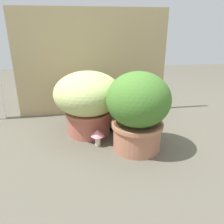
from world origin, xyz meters
name	(u,v)px	position (x,y,z in m)	size (l,w,h in m)	color
ground_plane	(102,140)	(0.00, 0.00, 0.00)	(6.00, 6.00, 0.00)	#575346
cardboard_backdrop	(92,64)	(-0.02, 0.54, 0.44)	(1.28, 0.03, 0.88)	tan
grass_planter	(88,99)	(-0.08, 0.13, 0.26)	(0.47, 0.47, 0.45)	#B05D4C
leafy_planter	(138,109)	(0.21, -0.14, 0.27)	(0.39, 0.39, 0.50)	#AC6D52
cat	(116,113)	(0.12, 0.18, 0.12)	(0.33, 0.31, 0.32)	tan
mushroom_ornament_red	(100,124)	(0.00, 0.06, 0.10)	(0.08, 0.08, 0.14)	silver
mushroom_ornament_pink	(98,134)	(-0.03, -0.06, 0.08)	(0.09, 0.09, 0.11)	beige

